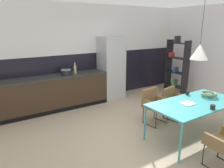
% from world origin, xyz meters
% --- Properties ---
extents(ground_plane, '(9.09, 9.09, 0.00)m').
position_xyz_m(ground_plane, '(0.00, 0.00, 0.00)').
color(ground_plane, tan).
extents(back_wall_splashback_dark, '(6.99, 0.12, 1.40)m').
position_xyz_m(back_wall_splashback_dark, '(0.00, 2.88, 0.70)').
color(back_wall_splashback_dark, black).
rests_on(back_wall_splashback_dark, ground).
extents(back_wall_panel_upper, '(6.99, 0.12, 1.40)m').
position_xyz_m(back_wall_panel_upper, '(0.00, 2.88, 2.10)').
color(back_wall_panel_upper, white).
rests_on(back_wall_panel_upper, back_wall_splashback_dark).
extents(kitchen_counter, '(3.68, 0.63, 0.91)m').
position_xyz_m(kitchen_counter, '(-1.52, 2.52, 0.46)').
color(kitchen_counter, '#38271B').
rests_on(kitchen_counter, ground).
extents(refrigerator_column, '(0.68, 0.60, 1.89)m').
position_xyz_m(refrigerator_column, '(0.67, 2.52, 0.94)').
color(refrigerator_column, '#ADAFB2').
rests_on(refrigerator_column, ground).
extents(dining_table, '(1.87, 0.94, 0.74)m').
position_xyz_m(dining_table, '(0.75, -0.43, 0.70)').
color(dining_table, teal).
rests_on(dining_table, ground).
extents(armchair_corner_seat, '(0.53, 0.52, 0.79)m').
position_xyz_m(armchair_corner_seat, '(0.54, 0.51, 0.51)').
color(armchair_corner_seat, brown).
rests_on(armchair_corner_seat, ground).
extents(armchair_by_stool, '(0.57, 0.57, 0.74)m').
position_xyz_m(armchair_by_stool, '(1.13, 0.45, 0.48)').
color(armchair_by_stool, brown).
rests_on(armchair_by_stool, ground).
extents(fruit_bowl, '(0.33, 0.33, 0.08)m').
position_xyz_m(fruit_bowl, '(1.26, -0.36, 0.79)').
color(fruit_bowl, '#4C704C').
rests_on(fruit_bowl, dining_table).
extents(open_book, '(0.24, 0.23, 0.02)m').
position_xyz_m(open_book, '(0.56, -0.40, 0.75)').
color(open_book, white).
rests_on(open_book, dining_table).
extents(mug_white_ceramic, '(0.13, 0.09, 0.08)m').
position_xyz_m(mug_white_ceramic, '(0.70, -0.82, 0.78)').
color(mug_white_ceramic, black).
rests_on(mug_white_ceramic, dining_table).
extents(mug_short_terracotta, '(0.11, 0.07, 0.08)m').
position_xyz_m(mug_short_terracotta, '(1.00, -0.04, 0.78)').
color(mug_short_terracotta, black).
rests_on(mug_short_terracotta, dining_table).
extents(cooking_pot, '(0.27, 0.27, 0.17)m').
position_xyz_m(cooking_pot, '(-0.78, 2.48, 0.99)').
color(cooking_pot, black).
rests_on(cooking_pot, kitchen_counter).
extents(bottle_vinegar_dark, '(0.07, 0.07, 0.31)m').
position_xyz_m(bottle_vinegar_dark, '(-0.52, 2.47, 1.04)').
color(bottle_vinegar_dark, tan).
rests_on(bottle_vinegar_dark, kitchen_counter).
extents(open_shelf_unit, '(0.30, 0.74, 1.88)m').
position_xyz_m(open_shelf_unit, '(2.70, 1.75, 0.94)').
color(open_shelf_unit, black).
rests_on(open_shelf_unit, ground).
extents(pendant_lamp_over_table_near, '(0.32, 0.32, 1.18)m').
position_xyz_m(pendant_lamp_over_table_near, '(0.75, -0.40, 1.71)').
color(pendant_lamp_over_table_near, black).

